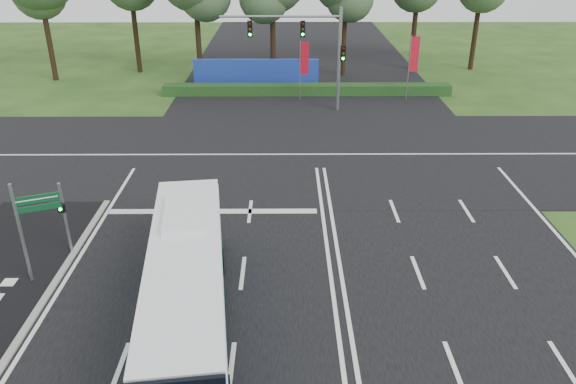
# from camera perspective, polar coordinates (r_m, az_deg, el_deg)

# --- Properties ---
(ground) EXTENTS (120.00, 120.00, 0.00)m
(ground) POSITION_cam_1_polar(r_m,az_deg,el_deg) (21.39, 4.32, -8.26)
(ground) COLOR #244517
(ground) RESTS_ON ground
(road_main) EXTENTS (20.00, 120.00, 0.04)m
(road_main) POSITION_cam_1_polar(r_m,az_deg,el_deg) (21.38, 4.32, -8.21)
(road_main) COLOR black
(road_main) RESTS_ON ground
(road_cross) EXTENTS (120.00, 14.00, 0.05)m
(road_cross) POSITION_cam_1_polar(r_m,az_deg,el_deg) (32.03, 2.74, 3.81)
(road_cross) COLOR black
(road_cross) RESTS_ON ground
(kerb_strip) EXTENTS (0.25, 18.00, 0.12)m
(kerb_strip) POSITION_cam_1_polar(r_m,az_deg,el_deg) (20.66, -24.85, -12.12)
(kerb_strip) COLOR gray
(kerb_strip) RESTS_ON ground
(city_bus) EXTENTS (3.63, 11.12, 3.14)m
(city_bus) POSITION_cam_1_polar(r_m,az_deg,el_deg) (18.12, -10.22, -9.56)
(city_bus) COLOR #6AE3F7
(city_bus) RESTS_ON ground
(pedestrian_signal) EXTENTS (0.28, 0.40, 3.06)m
(pedestrian_signal) POSITION_cam_1_polar(r_m,az_deg,el_deg) (23.36, -21.77, -2.31)
(pedestrian_signal) COLOR gray
(pedestrian_signal) RESTS_ON ground
(street_sign) EXTENTS (1.44, 0.64, 3.95)m
(street_sign) POSITION_cam_1_polar(r_m,az_deg,el_deg) (21.72, -24.83, -2.62)
(street_sign) COLOR gray
(street_sign) RESTS_ON ground
(banner_flag_mid) EXTENTS (0.64, 0.10, 4.35)m
(banner_flag_mid) POSITION_cam_1_polar(r_m,az_deg,el_deg) (41.79, 1.57, 13.08)
(banner_flag_mid) COLOR gray
(banner_flag_mid) RESTS_ON ground
(banner_flag_right) EXTENTS (0.70, 0.16, 4.75)m
(banner_flag_right) POSITION_cam_1_polar(r_m,az_deg,el_deg) (42.74, 12.57, 13.11)
(banner_flag_right) COLOR gray
(banner_flag_right) RESTS_ON ground
(traffic_light_gantry) EXTENTS (8.41, 0.28, 7.00)m
(traffic_light_gantry) POSITION_cam_1_polar(r_m,az_deg,el_deg) (38.93, 2.57, 14.86)
(traffic_light_gantry) COLOR gray
(traffic_light_gantry) RESTS_ON ground
(hedge) EXTENTS (22.00, 1.20, 0.80)m
(hedge) POSITION_cam_1_polar(r_m,az_deg,el_deg) (43.77, 1.93, 10.35)
(hedge) COLOR #183914
(hedge) RESTS_ON ground
(blue_hoarding) EXTENTS (10.00, 0.30, 2.20)m
(blue_hoarding) POSITION_cam_1_polar(r_m,az_deg,el_deg) (46.05, -3.26, 11.99)
(blue_hoarding) COLOR #1C379A
(blue_hoarding) RESTS_ON ground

